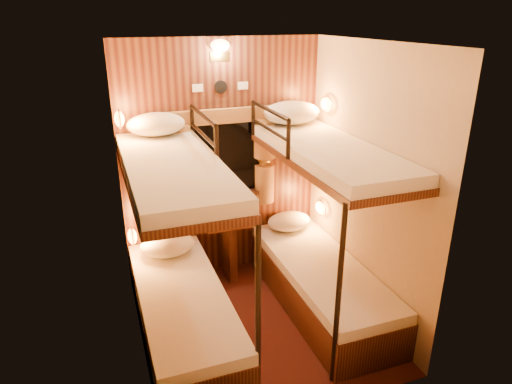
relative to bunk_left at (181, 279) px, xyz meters
name	(u,v)px	position (x,y,z in m)	size (l,w,h in m)	color
floor	(257,323)	(0.65, -0.07, -0.56)	(2.10, 2.10, 0.00)	#39180F
ceiling	(258,42)	(0.65, -0.07, 1.84)	(2.10, 2.10, 0.00)	silver
wall_back	(222,162)	(0.65, 0.98, 0.64)	(2.40, 2.40, 0.00)	#C6B293
wall_front	(318,262)	(0.65, -1.12, 0.64)	(2.40, 2.40, 0.00)	#C6B293
wall_left	(130,217)	(-0.35, -0.07, 0.64)	(2.40, 2.40, 0.00)	#C6B293
wall_right	(365,185)	(1.65, -0.07, 0.64)	(2.40, 2.40, 0.00)	#C6B293
back_panel	(222,163)	(0.65, 0.97, 0.64)	(2.00, 0.03, 2.40)	black
bunk_left	(181,279)	(0.00, 0.00, 0.00)	(0.72, 1.90, 1.82)	black
bunk_right	(322,253)	(1.30, 0.00, 0.00)	(0.72, 1.90, 1.82)	black
window	(223,165)	(0.65, 0.94, 0.62)	(1.00, 0.12, 0.79)	black
curtains	(224,158)	(0.65, 0.90, 0.71)	(1.10, 0.22, 1.00)	#9B6932
back_fixtures	(220,54)	(0.65, 0.93, 1.69)	(0.54, 0.09, 0.48)	black
reading_lamps	(232,169)	(0.65, 0.63, 0.68)	(2.00, 0.20, 1.25)	orange
table	(229,241)	(0.65, 0.78, -0.14)	(0.50, 0.34, 0.66)	#5C2A15
bottle_left	(225,212)	(0.59, 0.73, 0.20)	(0.08, 0.08, 0.26)	#99BFE5
bottle_right	(240,208)	(0.77, 0.79, 0.20)	(0.08, 0.08, 0.26)	#99BFE5
sachet_a	(244,221)	(0.79, 0.70, 0.09)	(0.08, 0.06, 0.01)	silver
sachet_b	(249,217)	(0.86, 0.77, 0.09)	(0.06, 0.05, 0.00)	silver
pillow_lower_left	(167,245)	(0.00, 0.63, 0.00)	(0.51, 0.37, 0.20)	silver
pillow_lower_right	(289,221)	(1.30, 0.74, -0.01)	(0.47, 0.33, 0.18)	silver
pillow_upper_left	(156,124)	(0.00, 0.75, 1.13)	(0.51, 0.36, 0.20)	silver
pillow_upper_right	(292,113)	(1.30, 0.76, 1.14)	(0.56, 0.40, 0.22)	silver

